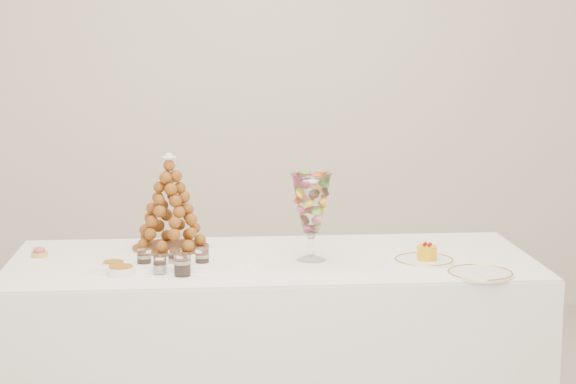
{
  "coord_description": "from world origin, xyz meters",
  "views": [
    {
      "loc": [
        -0.17,
        -3.33,
        1.59
      ],
      "look_at": [
        0.05,
        0.22,
        0.99
      ],
      "focal_mm": 60.0,
      "sensor_mm": 36.0,
      "label": 1
    }
  ],
  "objects": [
    {
      "name": "cake_plate",
      "position": [
        0.55,
        0.08,
        0.75
      ],
      "size": [
        0.22,
        0.22,
        0.01
      ],
      "primitive_type": "cylinder",
      "color": "white",
      "rests_on": "buffet_table"
    },
    {
      "name": "pink_tart",
      "position": [
        -0.89,
        0.25,
        0.76
      ],
      "size": [
        0.06,
        0.06,
        0.04
      ],
      "color": "tan",
      "rests_on": "buffet_table"
    },
    {
      "name": "verrine_d",
      "position": [
        -0.41,
        -0.03,
        0.78
      ],
      "size": [
        0.06,
        0.06,
        0.06
      ],
      "primitive_type": "cylinder",
      "rotation": [
        0.0,
        0.0,
        0.25
      ],
      "color": "white",
      "rests_on": "buffet_table"
    },
    {
      "name": "verrine_e",
      "position": [
        -0.33,
        -0.06,
        0.78
      ],
      "size": [
        0.06,
        0.06,
        0.08
      ],
      "primitive_type": "cylinder",
      "rotation": [
        0.0,
        0.0,
        -0.0
      ],
      "color": "white",
      "rests_on": "buffet_table"
    },
    {
      "name": "lace_tray",
      "position": [
        -0.38,
        0.19,
        0.75
      ],
      "size": [
        0.56,
        0.42,
        0.02
      ],
      "primitive_type": "cube",
      "rotation": [
        0.0,
        0.0,
        0.01
      ],
      "color": "white",
      "rests_on": "buffet_table"
    },
    {
      "name": "verrine_c",
      "position": [
        -0.27,
        0.05,
        0.78
      ],
      "size": [
        0.06,
        0.06,
        0.07
      ],
      "primitive_type": "cylinder",
      "rotation": [
        0.0,
        0.0,
        0.14
      ],
      "color": "white",
      "rests_on": "buffet_table"
    },
    {
      "name": "mousse_cake",
      "position": [
        0.56,
        0.08,
        0.78
      ],
      "size": [
        0.07,
        0.07,
        0.06
      ],
      "color": "#E4A50A",
      "rests_on": "cake_plate"
    },
    {
      "name": "croquembouche",
      "position": [
        -0.39,
        0.29,
        0.94
      ],
      "size": [
        0.29,
        0.29,
        0.37
      ],
      "rotation": [
        0.0,
        0.0,
        -0.15
      ],
      "color": "brown",
      "rests_on": "lace_tray"
    },
    {
      "name": "ramekin_back",
      "position": [
        -0.58,
        0.05,
        0.76
      ],
      "size": [
        0.08,
        0.08,
        0.03
      ],
      "primitive_type": "cylinder",
      "color": "white",
      "rests_on": "buffet_table"
    },
    {
      "name": "spare_plate",
      "position": [
        0.71,
        -0.12,
        0.75
      ],
      "size": [
        0.23,
        0.23,
        0.01
      ],
      "primitive_type": "cylinder",
      "color": "white",
      "rests_on": "buffet_table"
    },
    {
      "name": "ramekin_front",
      "position": [
        -0.55,
        -0.04,
        0.76
      ],
      "size": [
        0.09,
        0.09,
        0.03
      ],
      "primitive_type": "cylinder",
      "color": "white",
      "rests_on": "buffet_table"
    },
    {
      "name": "verrine_b",
      "position": [
        -0.37,
        0.06,
        0.78
      ],
      "size": [
        0.05,
        0.05,
        0.07
      ],
      "primitive_type": "cylinder",
      "rotation": [
        0.0,
        0.0,
        0.03
      ],
      "color": "white",
      "rests_on": "buffet_table"
    },
    {
      "name": "buffet_table",
      "position": [
        -0.01,
        0.17,
        0.37
      ],
      "size": [
        1.98,
        0.83,
        0.75
      ],
      "rotation": [
        0.0,
        0.0,
        0.02
      ],
      "color": "white",
      "rests_on": "ground"
    },
    {
      "name": "verrine_a",
      "position": [
        -0.48,
        0.05,
        0.78
      ],
      "size": [
        0.06,
        0.06,
        0.07
      ],
      "primitive_type": "cylinder",
      "rotation": [
        0.0,
        0.0,
        -0.15
      ],
      "color": "white",
      "rests_on": "buffet_table"
    },
    {
      "name": "macaron_vase",
      "position": [
        0.13,
        0.15,
        0.96
      ],
      "size": [
        0.15,
        0.15,
        0.32
      ],
      "color": "white",
      "rests_on": "buffet_table"
    }
  ]
}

